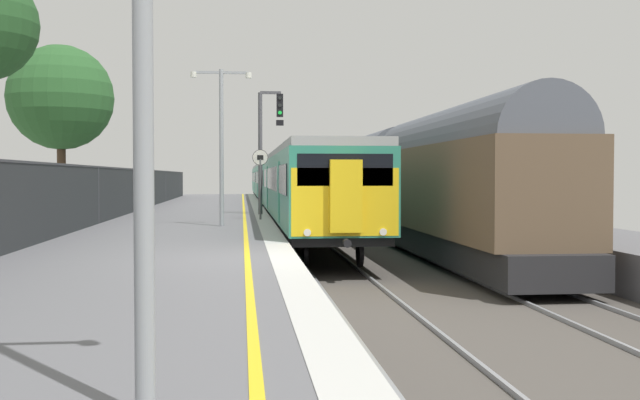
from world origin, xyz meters
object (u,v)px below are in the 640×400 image
object	(u,v)px
freight_train_adjacent_track	(403,179)
speed_limit_sign	(260,175)
commuter_train_at_platform	(280,182)
signal_gantry	(266,138)
background_tree_centre	(63,100)
platform_lamp_mid	(221,133)

from	to	relation	value
freight_train_adjacent_track	speed_limit_sign	world-z (taller)	freight_train_adjacent_track
freight_train_adjacent_track	commuter_train_at_platform	bearing A→B (deg)	101.24
signal_gantry	background_tree_centre	xyz separation A→B (m)	(-8.38, -0.70, 1.48)
background_tree_centre	commuter_train_at_platform	bearing A→B (deg)	61.60
freight_train_adjacent_track	signal_gantry	xyz separation A→B (m)	(-5.49, 2.61, 1.76)
freight_train_adjacent_track	platform_lamp_mid	world-z (taller)	platform_lamp_mid
freight_train_adjacent_track	platform_lamp_mid	distance (m)	8.87
freight_train_adjacent_track	background_tree_centre	distance (m)	14.37
speed_limit_sign	commuter_train_at_platform	bearing A→B (deg)	85.10
signal_gantry	background_tree_centre	bearing A→B (deg)	-175.21
speed_limit_sign	freight_train_adjacent_track	bearing A→B (deg)	13.01
speed_limit_sign	background_tree_centre	distance (m)	9.20
platform_lamp_mid	signal_gantry	bearing A→B (deg)	77.07
freight_train_adjacent_track	signal_gantry	bearing A→B (deg)	154.55
background_tree_centre	signal_gantry	bearing A→B (deg)	4.79
commuter_train_at_platform	background_tree_centre	size ratio (longest dim) A/B	9.09
speed_limit_sign	background_tree_centre	world-z (taller)	background_tree_centre
commuter_train_at_platform	background_tree_centre	bearing A→B (deg)	-118.40
signal_gantry	speed_limit_sign	bearing A→B (deg)	-95.19
platform_lamp_mid	background_tree_centre	bearing A→B (deg)	134.22
freight_train_adjacent_track	platform_lamp_mid	bearing A→B (deg)	-145.70
commuter_train_at_platform	background_tree_centre	distance (m)	21.04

